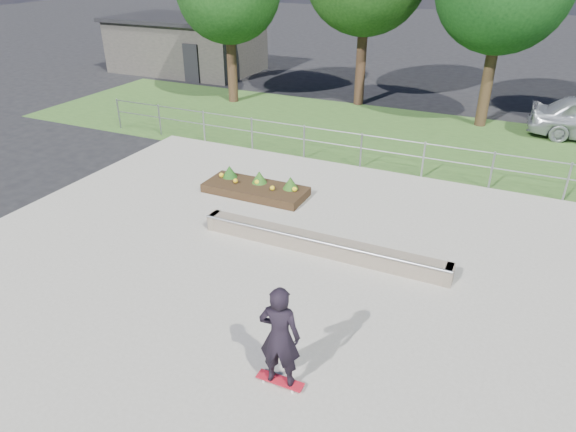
{
  "coord_description": "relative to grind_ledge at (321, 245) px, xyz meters",
  "views": [
    {
      "loc": [
        4.48,
        -7.68,
        6.36
      ],
      "look_at": [
        0.2,
        1.5,
        1.1
      ],
      "focal_mm": 32.0,
      "sensor_mm": 36.0,
      "label": 1
    }
  ],
  "objects": [
    {
      "name": "fence",
      "position": [
        -0.83,
        5.55,
        0.51
      ],
      "size": [
        20.06,
        0.06,
        1.2
      ],
      "color": "#92959A",
      "rests_on": "ground"
    },
    {
      "name": "building",
      "position": [
        -14.83,
        16.04,
        1.25
      ],
      "size": [
        8.4,
        5.4,
        3.0
      ],
      "color": "#312F2B",
      "rests_on": "ground"
    },
    {
      "name": "grind_ledge",
      "position": [
        0.0,
        0.0,
        0.0
      ],
      "size": [
        6.0,
        0.44,
        0.43
      ],
      "color": "#675A4C",
      "rests_on": "concrete_slab"
    },
    {
      "name": "skateboarder",
      "position": [
        0.92,
        -4.09,
        0.78
      ],
      "size": [
        0.8,
        0.53,
        1.9
      ],
      "color": "silver",
      "rests_on": "concrete_slab"
    },
    {
      "name": "planter_bed",
      "position": [
        -2.94,
        2.3,
        -0.02
      ],
      "size": [
        3.0,
        1.2,
        0.61
      ],
      "color": "black",
      "rests_on": "concrete_slab"
    },
    {
      "name": "concrete_slab",
      "position": [
        -0.83,
        -1.95,
        -0.23
      ],
      "size": [
        15.0,
        15.0,
        0.06
      ],
      "primitive_type": "cube",
      "color": "gray",
      "rests_on": "ground"
    },
    {
      "name": "ground",
      "position": [
        -0.83,
        -1.95,
        -0.26
      ],
      "size": [
        120.0,
        120.0,
        0.0
      ],
      "primitive_type": "plane",
      "color": "black",
      "rests_on": "ground"
    },
    {
      "name": "grass_verge",
      "position": [
        -0.83,
        9.05,
        -0.25
      ],
      "size": [
        30.0,
        8.0,
        0.02
      ],
      "primitive_type": "cube",
      "color": "#315421",
      "rests_on": "ground"
    }
  ]
}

